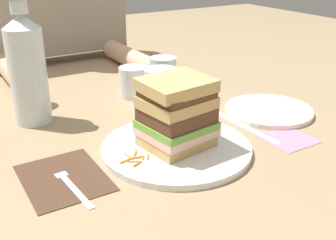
{
  "coord_description": "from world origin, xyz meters",
  "views": [
    {
      "loc": [
        -0.38,
        -0.59,
        0.36
      ],
      "look_at": [
        -0.01,
        0.02,
        0.05
      ],
      "focal_mm": 43.59,
      "sensor_mm": 36.0,
      "label": 1
    }
  ],
  "objects_px": {
    "juice_glass": "(161,91)",
    "sandwich": "(177,114)",
    "water_bottle": "(27,68)",
    "empty_tumbler_2": "(133,82)",
    "main_plate": "(176,148)",
    "empty_tumbler_1": "(29,90)",
    "fork": "(68,181)",
    "napkin_pink": "(288,139)",
    "side_plate": "(269,111)",
    "napkin_dark": "(63,177)",
    "empty_tumbler_0": "(163,73)",
    "knife": "(246,127)"
  },
  "relations": [
    {
      "from": "juice_glass",
      "to": "empty_tumbler_1",
      "type": "distance_m",
      "value": 0.32
    },
    {
      "from": "juice_glass",
      "to": "sandwich",
      "type": "bearing_deg",
      "value": -113.6
    },
    {
      "from": "empty_tumbler_0",
      "to": "fork",
      "type": "bearing_deg",
      "value": -138.6
    },
    {
      "from": "sandwich",
      "to": "side_plate",
      "type": "relative_size",
      "value": 0.67
    },
    {
      "from": "napkin_dark",
      "to": "side_plate",
      "type": "bearing_deg",
      "value": 3.6
    },
    {
      "from": "fork",
      "to": "napkin_pink",
      "type": "bearing_deg",
      "value": -9.18
    },
    {
      "from": "water_bottle",
      "to": "empty_tumbler_1",
      "type": "distance_m",
      "value": 0.13
    },
    {
      "from": "sandwich",
      "to": "water_bottle",
      "type": "xyz_separation_m",
      "value": [
        -0.19,
        0.28,
        0.04
      ]
    },
    {
      "from": "knife",
      "to": "juice_glass",
      "type": "relative_size",
      "value": 2.17
    },
    {
      "from": "main_plate",
      "to": "empty_tumbler_1",
      "type": "relative_size",
      "value": 3.62
    },
    {
      "from": "fork",
      "to": "empty_tumbler_1",
      "type": "relative_size",
      "value": 2.15
    },
    {
      "from": "water_bottle",
      "to": "empty_tumbler_2",
      "type": "distance_m",
      "value": 0.27
    },
    {
      "from": "knife",
      "to": "water_bottle",
      "type": "relative_size",
      "value": 0.74
    },
    {
      "from": "empty_tumbler_0",
      "to": "side_plate",
      "type": "distance_m",
      "value": 0.3
    },
    {
      "from": "sandwich",
      "to": "empty_tumbler_0",
      "type": "distance_m",
      "value": 0.37
    },
    {
      "from": "water_bottle",
      "to": "napkin_pink",
      "type": "height_order",
      "value": "water_bottle"
    },
    {
      "from": "napkin_dark",
      "to": "knife",
      "type": "bearing_deg",
      "value": -0.86
    },
    {
      "from": "knife",
      "to": "sandwich",
      "type": "bearing_deg",
      "value": -176.28
    },
    {
      "from": "empty_tumbler_1",
      "to": "empty_tumbler_2",
      "type": "height_order",
      "value": "same"
    },
    {
      "from": "fork",
      "to": "napkin_pink",
      "type": "xyz_separation_m",
      "value": [
        0.43,
        -0.07,
        -0.0
      ]
    },
    {
      "from": "sandwich",
      "to": "water_bottle",
      "type": "bearing_deg",
      "value": 124.25
    },
    {
      "from": "sandwich",
      "to": "napkin_pink",
      "type": "height_order",
      "value": "sandwich"
    },
    {
      "from": "empty_tumbler_2",
      "to": "empty_tumbler_0",
      "type": "bearing_deg",
      "value": 9.79
    },
    {
      "from": "juice_glass",
      "to": "side_plate",
      "type": "distance_m",
      "value": 0.25
    },
    {
      "from": "napkin_pink",
      "to": "knife",
      "type": "bearing_deg",
      "value": 111.7
    },
    {
      "from": "napkin_dark",
      "to": "empty_tumbler_2",
      "type": "height_order",
      "value": "empty_tumbler_2"
    },
    {
      "from": "water_bottle",
      "to": "empty_tumbler_2",
      "type": "xyz_separation_m",
      "value": [
        0.26,
        0.03,
        -0.08
      ]
    },
    {
      "from": "main_plate",
      "to": "napkin_dark",
      "type": "relative_size",
      "value": 1.7
    },
    {
      "from": "empty_tumbler_0",
      "to": "empty_tumbler_1",
      "type": "distance_m",
      "value": 0.34
    },
    {
      "from": "main_plate",
      "to": "fork",
      "type": "height_order",
      "value": "main_plate"
    },
    {
      "from": "juice_glass",
      "to": "empty_tumbler_1",
      "type": "relative_size",
      "value": 1.19
    },
    {
      "from": "main_plate",
      "to": "knife",
      "type": "xyz_separation_m",
      "value": [
        0.18,
        0.01,
        -0.0
      ]
    },
    {
      "from": "fork",
      "to": "juice_glass",
      "type": "height_order",
      "value": "juice_glass"
    },
    {
      "from": "empty_tumbler_0",
      "to": "napkin_pink",
      "type": "xyz_separation_m",
      "value": [
        0.05,
        -0.4,
        -0.04
      ]
    },
    {
      "from": "napkin_dark",
      "to": "juice_glass",
      "type": "relative_size",
      "value": 1.79
    },
    {
      "from": "water_bottle",
      "to": "knife",
      "type": "bearing_deg",
      "value": -35.62
    },
    {
      "from": "empty_tumbler_1",
      "to": "empty_tumbler_2",
      "type": "bearing_deg",
      "value": -16.78
    },
    {
      "from": "napkin_dark",
      "to": "empty_tumbler_2",
      "type": "relative_size",
      "value": 2.15
    },
    {
      "from": "juice_glass",
      "to": "empty_tumbler_2",
      "type": "bearing_deg",
      "value": 104.46
    },
    {
      "from": "sandwich",
      "to": "fork",
      "type": "distance_m",
      "value": 0.22
    },
    {
      "from": "fork",
      "to": "empty_tumbler_0",
      "type": "distance_m",
      "value": 0.5
    },
    {
      "from": "main_plate",
      "to": "empty_tumbler_1",
      "type": "xyz_separation_m",
      "value": [
        -0.17,
        0.38,
        0.03
      ]
    },
    {
      "from": "sandwich",
      "to": "empty_tumbler_1",
      "type": "bearing_deg",
      "value": 114.22
    },
    {
      "from": "water_bottle",
      "to": "empty_tumbler_2",
      "type": "height_order",
      "value": "water_bottle"
    },
    {
      "from": "knife",
      "to": "water_bottle",
      "type": "height_order",
      "value": "water_bottle"
    },
    {
      "from": "empty_tumbler_1",
      "to": "napkin_pink",
      "type": "relative_size",
      "value": 0.82
    },
    {
      "from": "empty_tumbler_0",
      "to": "empty_tumbler_2",
      "type": "relative_size",
      "value": 1.1
    },
    {
      "from": "water_bottle",
      "to": "empty_tumbler_1",
      "type": "bearing_deg",
      "value": 79.77
    },
    {
      "from": "napkin_dark",
      "to": "napkin_pink",
      "type": "height_order",
      "value": "same"
    },
    {
      "from": "side_plate",
      "to": "water_bottle",
      "type": "bearing_deg",
      "value": 154.03
    }
  ]
}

